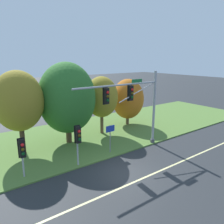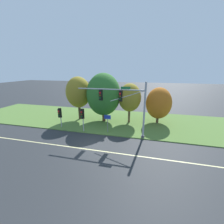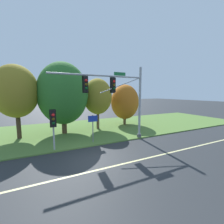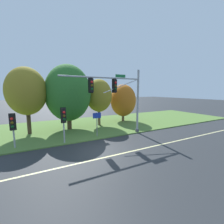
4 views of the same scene
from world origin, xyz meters
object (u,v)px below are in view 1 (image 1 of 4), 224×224
traffic_signal_mast (135,101)px  pedestrian_signal_near_kerb (22,150)px  route_sign_post (110,134)px  tree_left_of_mast (67,98)px  pedestrian_signal_further_along (78,137)px  tree_mid_verge (128,99)px  tree_behind_signpost (102,97)px  tree_nearest_road (19,101)px

traffic_signal_mast → pedestrian_signal_near_kerb: 9.40m
route_sign_post → tree_left_of_mast: tree_left_of_mast is taller
pedestrian_signal_further_along → route_sign_post: bearing=9.6°
tree_mid_verge → tree_behind_signpost: bearing=-168.6°
route_sign_post → tree_behind_signpost: tree_behind_signpost is taller
pedestrian_signal_near_kerb → tree_left_of_mast: (5.11, 4.06, 2.25)m
route_sign_post → tree_behind_signpost: 5.45m
route_sign_post → pedestrian_signal_near_kerb: bearing=179.2°
pedestrian_signal_near_kerb → tree_behind_signpost: tree_behind_signpost is taller
traffic_signal_mast → tree_left_of_mast: size_ratio=1.11×
pedestrian_signal_further_along → tree_nearest_road: bearing=120.0°
tree_behind_signpost → tree_mid_verge: 4.38m
tree_nearest_road → tree_left_of_mast: bearing=0.5°
pedestrian_signal_near_kerb → tree_mid_verge: 14.30m
tree_mid_verge → pedestrian_signal_near_kerb: bearing=-158.4°
traffic_signal_mast → tree_nearest_road: tree_nearest_road is taller
tree_nearest_road → tree_left_of_mast: (4.12, 0.03, -0.20)m
route_sign_post → tree_behind_signpost: bearing=64.5°
pedestrian_signal_further_along → tree_mid_verge: 11.26m
traffic_signal_mast → tree_mid_verge: (4.16, 5.86, -1.21)m
pedestrian_signal_near_kerb → tree_behind_signpost: (9.03, 4.40, 1.89)m
tree_behind_signpost → pedestrian_signal_near_kerb: bearing=-154.0°
tree_nearest_road → traffic_signal_mast: bearing=-29.8°
traffic_signal_mast → tree_left_of_mast: bearing=130.4°
route_sign_post → tree_left_of_mast: bearing=113.2°
tree_mid_verge → route_sign_post: bearing=-140.0°
pedestrian_signal_near_kerb → tree_left_of_mast: 6.90m
tree_behind_signpost → traffic_signal_mast: bearing=-89.4°
traffic_signal_mast → tree_behind_signpost: size_ratio=1.39×
pedestrian_signal_further_along → tree_mid_verge: (9.57, 5.89, 0.82)m
tree_nearest_road → pedestrian_signal_further_along: bearing=-60.0°
pedestrian_signal_further_along → traffic_signal_mast: bearing=0.2°
traffic_signal_mast → tree_behind_signpost: (-0.05, 5.01, -0.42)m
route_sign_post → tree_nearest_road: 7.72m
pedestrian_signal_near_kerb → tree_nearest_road: size_ratio=0.40×
pedestrian_signal_further_along → tree_behind_signpost: bearing=43.3°
pedestrian_signal_near_kerb → tree_nearest_road: (0.99, 4.03, 2.45)m
pedestrian_signal_near_kerb → tree_nearest_road: bearing=76.2°
traffic_signal_mast → tree_left_of_mast: 6.14m
pedestrian_signal_near_kerb → tree_left_of_mast: size_ratio=0.37×
traffic_signal_mast → tree_mid_verge: 7.29m
pedestrian_signal_near_kerb → route_sign_post: 6.90m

